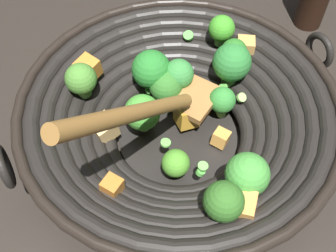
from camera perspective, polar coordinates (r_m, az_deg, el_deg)
name	(u,v)px	position (r m, az deg, el deg)	size (l,w,h in m)	color
ground_plane	(178,139)	(0.58, 1.42, -1.80)	(4.00, 4.00, 0.00)	#28231E
wok	(179,114)	(0.53, 1.60, 1.77)	(0.42, 0.43, 0.24)	black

